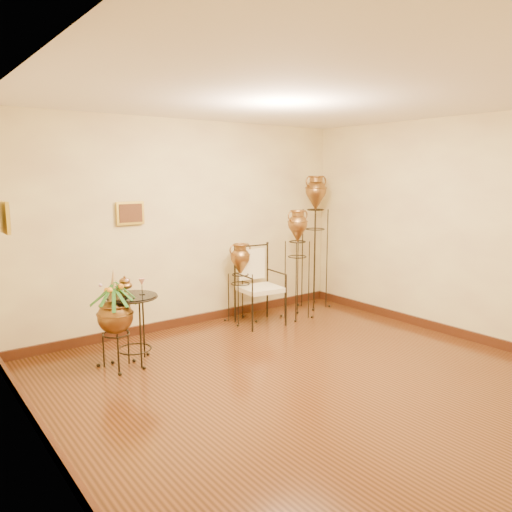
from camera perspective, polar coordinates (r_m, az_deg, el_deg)
ground at (r=5.24m, az=6.51°, el=-14.12°), size 5.00×5.00×0.00m
room_shell at (r=4.83m, az=6.78°, el=5.12°), size 5.02×5.02×2.81m
amphora_tall at (r=7.82m, az=6.75°, el=1.80°), size 0.51×0.51×2.08m
amphora_mid at (r=7.22m, az=4.73°, el=-0.85°), size 0.37×0.37×1.60m
amphora_short at (r=7.03m, az=-1.80°, el=-3.06°), size 0.40×0.40×1.15m
planter_urn at (r=5.56m, az=-15.81°, el=-6.21°), size 0.74×0.74×1.12m
armchair at (r=6.93m, az=0.49°, el=-3.40°), size 0.68×0.64×1.10m
side_table at (r=5.73m, az=-13.82°, el=-7.97°), size 0.62×0.62×0.98m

